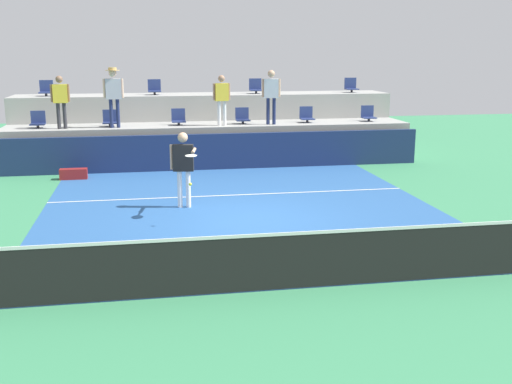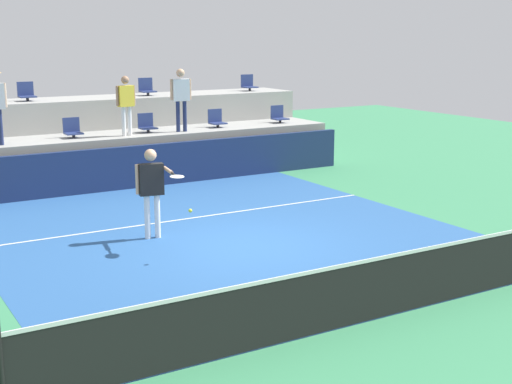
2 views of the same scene
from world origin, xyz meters
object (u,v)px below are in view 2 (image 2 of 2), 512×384
object	(u,v)px
stadium_chair_lower_mid_right	(147,124)
stadium_chair_upper_far_right	(248,84)
stadium_chair_lower_right	(216,120)
spectator_in_white	(181,94)
stadium_chair_lower_far_right	(279,116)
stadium_chair_upper_left	(26,93)
spectator_in_grey	(126,100)
tennis_ball	(190,211)
stadium_chair_upper_right	(147,88)
tennis_player	(152,184)
stadium_chair_lower_mid_left	(72,129)

from	to	relation	value
stadium_chair_lower_mid_right	stadium_chair_upper_far_right	bearing A→B (deg)	22.79
stadium_chair_lower_mid_right	stadium_chair_lower_right	size ratio (longest dim) A/B	1.00
stadium_chair_lower_mid_right	spectator_in_white	world-z (taller)	spectator_in_white
stadium_chair_lower_far_right	stadium_chair_upper_left	distance (m)	7.36
stadium_chair_upper_far_right	spectator_in_white	world-z (taller)	spectator_in_white
spectator_in_grey	tennis_ball	world-z (taller)	spectator_in_grey
stadium_chair_lower_far_right	stadium_chair_upper_right	distance (m)	4.07
stadium_chair_upper_far_right	tennis_ball	bearing A→B (deg)	-125.19
stadium_chair_lower_mid_right	tennis_player	world-z (taller)	stadium_chair_lower_mid_right
stadium_chair_upper_left	stadium_chair_upper_far_right	bearing A→B (deg)	0.00
stadium_chair_lower_mid_left	stadium_chair_upper_far_right	xyz separation A→B (m)	(6.36, 1.80, 0.85)
stadium_chair_upper_left	stadium_chair_upper_right	size ratio (longest dim) A/B	1.00
stadium_chair_upper_right	spectator_in_white	distance (m)	2.19
stadium_chair_lower_right	stadium_chair_upper_left	distance (m)	5.33
stadium_chair_lower_right	tennis_ball	world-z (taller)	stadium_chair_lower_right
spectator_in_grey	stadium_chair_upper_left	bearing A→B (deg)	133.24
stadium_chair_lower_mid_right	stadium_chair_upper_far_right	xyz separation A→B (m)	(4.29, 1.80, 0.85)
stadium_chair_lower_mid_right	spectator_in_grey	distance (m)	1.09
stadium_chair_lower_mid_left	stadium_chair_lower_right	distance (m)	4.24
stadium_chair_upper_left	tennis_player	size ratio (longest dim) A/B	0.29
stadium_chair_lower_right	tennis_player	xyz separation A→B (m)	(-4.46, -5.87, -0.38)
stadium_chair_upper_far_right	spectator_in_white	distance (m)	4.05
stadium_chair_lower_far_right	spectator_in_grey	distance (m)	5.10
stadium_chair_lower_mid_right	spectator_in_white	bearing A→B (deg)	-23.73
stadium_chair_upper_right	tennis_player	world-z (taller)	stadium_chair_upper_right
tennis_player	stadium_chair_lower_mid_left	bearing A→B (deg)	87.85
stadium_chair_lower_right	stadium_chair_upper_left	xyz separation A→B (m)	(-4.94, 1.80, 0.85)
stadium_chair_lower_mid_left	stadium_chair_lower_mid_right	xyz separation A→B (m)	(2.08, 0.00, 0.00)
stadium_chair_lower_mid_right	stadium_chair_upper_right	bearing A→B (deg)	67.09
stadium_chair_lower_right	stadium_chair_lower_far_right	size ratio (longest dim) A/B	1.00
stadium_chair_upper_left	tennis_ball	size ratio (longest dim) A/B	7.65
spectator_in_grey	stadium_chair_lower_mid_left	bearing A→B (deg)	164.17
stadium_chair_lower_mid_left	spectator_in_grey	bearing A→B (deg)	-15.83
tennis_ball	tennis_player	bearing A→B (deg)	91.14
stadium_chair_lower_mid_right	stadium_chair_upper_left	distance (m)	3.42
stadium_chair_lower_right	tennis_player	size ratio (longest dim) A/B	0.29
stadium_chair_lower_mid_right	spectator_in_grey	size ratio (longest dim) A/B	0.33
stadium_chair_lower_far_right	stadium_chair_upper_far_right	xyz separation A→B (m)	(-0.02, 1.80, 0.85)
tennis_player	tennis_ball	distance (m)	1.63
stadium_chair_upper_far_right	tennis_player	size ratio (longest dim) A/B	0.29
stadium_chair_lower_mid_right	tennis_player	distance (m)	6.31
stadium_chair_lower_right	spectator_in_white	size ratio (longest dim) A/B	0.30
stadium_chair_lower_mid_right	stadium_chair_upper_far_right	size ratio (longest dim) A/B	1.00
stadium_chair_upper_right	stadium_chair_upper_far_right	xyz separation A→B (m)	(3.52, 0.00, 0.00)
tennis_player	spectator_in_white	world-z (taller)	spectator_in_white
stadium_chair_lower_mid_right	stadium_chair_upper_right	distance (m)	2.13
stadium_chair_lower_mid_left	stadium_chair_upper_far_right	size ratio (longest dim) A/B	1.00
stadium_chair_lower_right	tennis_ball	bearing A→B (deg)	-120.60
stadium_chair_upper_far_right	stadium_chair_upper_left	bearing A→B (deg)	180.00
stadium_chair_lower_mid_left	stadium_chair_lower_far_right	xyz separation A→B (m)	(6.39, 0.00, 0.00)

